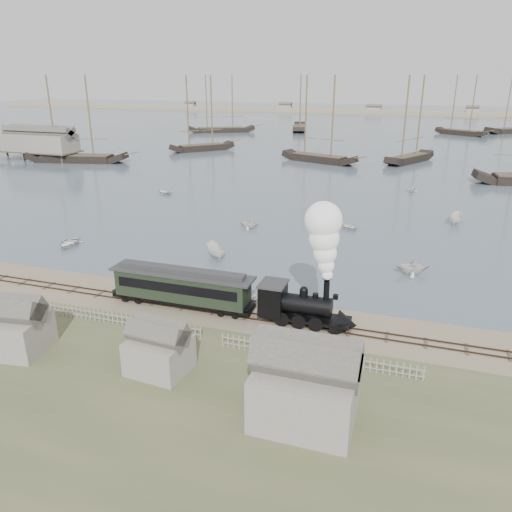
% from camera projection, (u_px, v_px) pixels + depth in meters
% --- Properties ---
extents(ground, '(600.00, 600.00, 0.00)m').
position_uv_depth(ground, '(203.00, 299.00, 46.96)').
color(ground, gray).
rests_on(ground, ground).
extents(harbor_water, '(600.00, 336.00, 0.06)m').
position_uv_depth(harbor_water, '(378.00, 128.00, 198.54)').
color(harbor_water, '#455763').
rests_on(harbor_water, ground).
extents(rail_track, '(120.00, 1.80, 0.16)m').
position_uv_depth(rail_track, '(194.00, 308.00, 45.17)').
color(rail_track, '#37281E').
rests_on(rail_track, ground).
extents(picket_fence_west, '(19.00, 0.10, 1.20)m').
position_uv_depth(picket_fence_west, '(100.00, 322.00, 42.64)').
color(picket_fence_west, gray).
rests_on(picket_fence_west, ground).
extents(picket_fence_east, '(15.00, 0.10, 1.20)m').
position_uv_depth(picket_fence_east, '(318.00, 363.00, 36.58)').
color(picket_fence_east, gray).
rests_on(picket_fence_east, ground).
extents(shed_left, '(5.00, 4.00, 4.10)m').
position_uv_depth(shed_left, '(15.00, 350.00, 38.33)').
color(shed_left, gray).
rests_on(shed_left, ground).
extents(shed_mid, '(4.00, 3.50, 3.60)m').
position_uv_depth(shed_mid, '(160.00, 370.00, 35.67)').
color(shed_mid, gray).
rests_on(shed_mid, ground).
extents(shed_right, '(6.00, 5.00, 5.10)m').
position_uv_depth(shed_right, '(304.00, 419.00, 30.63)').
color(shed_right, gray).
rests_on(shed_right, ground).
extents(far_spit, '(500.00, 20.00, 1.80)m').
position_uv_depth(far_spit, '(392.00, 114.00, 269.88)').
color(far_spit, tan).
rests_on(far_spit, ground).
extents(locomotive, '(8.27, 3.09, 10.31)m').
position_uv_depth(locomotive, '(317.00, 274.00, 40.27)').
color(locomotive, black).
rests_on(locomotive, ground).
extents(passenger_coach, '(13.37, 2.58, 3.25)m').
position_uv_depth(passenger_coach, '(182.00, 286.00, 44.81)').
color(passenger_coach, black).
rests_on(passenger_coach, ground).
extents(beached_dinghy, '(3.44, 4.45, 0.85)m').
position_uv_depth(beached_dinghy, '(235.00, 295.00, 46.77)').
color(beached_dinghy, silver).
rests_on(beached_dinghy, ground).
extents(rowboat_0, '(4.25, 3.34, 0.80)m').
position_uv_depth(rowboat_0, '(69.00, 243.00, 61.25)').
color(rowboat_0, silver).
rests_on(rowboat_0, harbor_water).
extents(rowboat_1, '(2.42, 2.79, 1.45)m').
position_uv_depth(rowboat_1, '(249.00, 223.00, 68.29)').
color(rowboat_1, silver).
rests_on(rowboat_1, harbor_water).
extents(rowboat_2, '(4.00, 3.88, 1.57)m').
position_uv_depth(rowboat_2, '(215.00, 251.00, 57.27)').
color(rowboat_2, silver).
rests_on(rowboat_2, harbor_water).
extents(rowboat_3, '(3.90, 4.04, 0.68)m').
position_uv_depth(rowboat_3, '(349.00, 226.00, 68.18)').
color(rowboat_3, silver).
rests_on(rowboat_3, harbor_water).
extents(rowboat_4, '(3.88, 4.20, 1.83)m').
position_uv_depth(rowboat_4, '(413.00, 266.00, 52.48)').
color(rowboat_4, silver).
rests_on(rowboat_4, harbor_water).
extents(rowboat_5, '(4.23, 2.31, 1.55)m').
position_uv_depth(rowboat_5, '(456.00, 219.00, 70.16)').
color(rowboat_5, silver).
rests_on(rowboat_5, harbor_water).
extents(rowboat_6, '(3.91, 4.23, 0.71)m').
position_uv_depth(rowboat_6, '(164.00, 192.00, 88.32)').
color(rowboat_6, silver).
rests_on(rowboat_6, harbor_water).
extents(rowboat_7, '(3.19, 2.92, 1.44)m').
position_uv_depth(rowboat_7, '(412.00, 188.00, 89.42)').
color(rowboat_7, silver).
rests_on(rowboat_7, harbor_water).
extents(schooner_0, '(24.80, 10.71, 20.00)m').
position_uv_depth(schooner_0, '(72.00, 119.00, 117.02)').
color(schooner_0, black).
rests_on(schooner_0, harbor_water).
extents(schooner_1, '(15.42, 16.04, 20.00)m').
position_uv_depth(schooner_1, '(201.00, 113.00, 134.63)').
color(schooner_1, black).
rests_on(schooner_1, harbor_water).
extents(schooner_2, '(19.73, 11.08, 20.00)m').
position_uv_depth(schooner_2, '(320.00, 119.00, 116.82)').
color(schooner_2, black).
rests_on(schooner_2, harbor_water).
extents(schooner_3, '(11.64, 17.61, 20.00)m').
position_uv_depth(schooner_3, '(414.00, 119.00, 116.37)').
color(schooner_3, black).
rests_on(schooner_3, harbor_water).
extents(schooner_6, '(24.05, 16.29, 20.00)m').
position_uv_depth(schooner_6, '(221.00, 104.00, 178.83)').
color(schooner_6, black).
rests_on(schooner_6, harbor_water).
extents(schooner_7, '(10.30, 23.42, 20.00)m').
position_uv_depth(schooner_7, '(300.00, 103.00, 185.00)').
color(schooner_7, black).
rests_on(schooner_7, harbor_water).
extents(schooner_8, '(17.44, 12.99, 20.00)m').
position_uv_depth(schooner_8, '(464.00, 105.00, 170.45)').
color(schooner_8, black).
rests_on(schooner_8, harbor_water).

